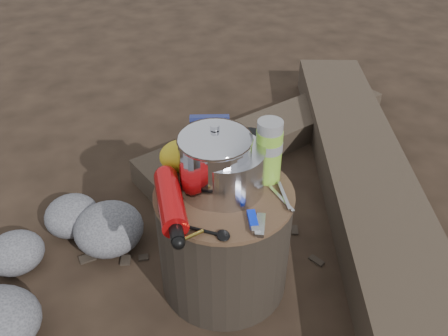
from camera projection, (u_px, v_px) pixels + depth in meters
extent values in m
plane|color=black|center=(224.00, 279.00, 1.64)|extent=(60.00, 60.00, 0.00)
cylinder|color=black|center=(224.00, 239.00, 1.53)|extent=(0.42, 0.42, 0.39)
cube|color=#362B21|center=(362.00, 170.00, 2.02)|extent=(0.81, 1.99, 0.17)
cube|color=#362B21|center=(269.00, 134.00, 2.31)|extent=(1.37, 0.78, 0.11)
cylinder|color=silver|center=(226.00, 169.00, 1.39)|extent=(0.23, 0.23, 0.14)
cylinder|color=silver|center=(215.00, 160.00, 1.36)|extent=(0.21, 0.21, 0.21)
cylinder|color=#7AB330|center=(269.00, 151.00, 1.41)|extent=(0.08, 0.08, 0.20)
cylinder|color=black|center=(249.00, 148.00, 1.51)|extent=(0.07, 0.07, 0.11)
ellipsoid|color=gold|center=(182.00, 156.00, 1.48)|extent=(0.15, 0.12, 0.10)
cube|color=navy|center=(210.00, 139.00, 1.51)|extent=(0.13, 0.05, 0.16)
cube|color=#0724D5|center=(253.00, 219.00, 1.30)|extent=(0.03, 0.09, 0.02)
cube|color=#ACADB1|center=(260.00, 225.00, 1.29)|extent=(0.05, 0.09, 0.01)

